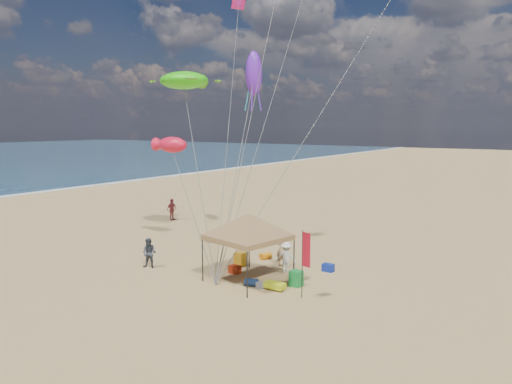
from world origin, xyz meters
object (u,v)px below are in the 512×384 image
Objects in this scene: person_far_a at (172,209)px; person_near_b at (149,253)px; beach_cart at (275,285)px; feather_flag at (305,254)px; cooler_blue at (328,268)px; cooler_red at (235,269)px; person_near_a at (282,249)px; person_near_c at (286,257)px; canopy_tent at (248,216)px; chair_green at (296,278)px; chair_yellow at (240,259)px.

person_near_b is at bearing -140.86° from person_far_a.
beach_cart is 0.54× the size of person_far_a.
person_near_b is (-6.91, -0.81, 0.56)m from beach_cart.
person_far_a is at bearing 151.13° from feather_flag.
cooler_red is at bearing -142.59° from cooler_blue.
person_near_a is at bearing -112.82° from person_far_a.
person_near_c is at bearing -114.30° from person_far_a.
canopy_tent is 2.05× the size of feather_flag.
cooler_blue is 2.78m from chair_green.
cooler_red is 2.58m from person_near_c.
person_near_b is (-5.32, -1.07, -2.32)m from canopy_tent.
cooler_red is 0.60× the size of beach_cart.
cooler_blue is at bearing 84.87° from chair_green.
person_near_c reaches higher than chair_yellow.
person_far_a reaches higher than chair_yellow.
person_near_c is 0.92× the size of person_far_a.
canopy_tent is 8.40× the size of chair_green.
person_near_a is at bearing 88.28° from canopy_tent.
feather_flag reaches higher than person_near_b.
canopy_tent reaches higher than beach_cart.
person_near_c reaches higher than person_near_b.
person_far_a is at bearing 146.44° from cooler_red.
canopy_tent is 3.70m from chair_yellow.
person_near_a is (1.84, 1.08, 0.56)m from chair_yellow.
beach_cart is 3.53m from person_near_a.
feather_flag is 18.50m from person_far_a.
chair_yellow is 0.42× the size of person_far_a.
cooler_blue is (3.65, 2.79, 0.00)m from cooler_red.
cooler_red is at bearing 0.20° from person_near_b.
chair_yellow is at bearing -158.04° from cooler_blue.
canopy_tent is 10.89× the size of cooler_red.
feather_flag is 3.19× the size of beach_cart.
person_near_a is (1.35, 2.20, 0.72)m from cooler_red.
person_near_a is 1.20× the size of person_near_b.
canopy_tent is 3.24m from person_near_c.
person_near_c reaches higher than beach_cart.
canopy_tent is 8.40× the size of chair_yellow.
feather_flag reaches higher than person_near_a.
chair_yellow is 0.46× the size of person_near_c.
canopy_tent is 3.86× the size of person_near_b.
person_far_a is at bearing 152.87° from chair_green.
canopy_tent is 3.22× the size of person_near_a.
cooler_blue is 0.60× the size of beach_cart.
beach_cart is (-1.61, 0.23, -1.73)m from feather_flag.
beach_cart is at bearing -120.23° from chair_green.
canopy_tent is at bearing -124.71° from cooler_blue.
feather_flag reaches higher than cooler_blue.
chair_green is at bearing 0.45° from cooler_red.
person_near_b is at bearing 11.64° from person_near_c.
beach_cart is at bearing -102.13° from cooler_blue.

